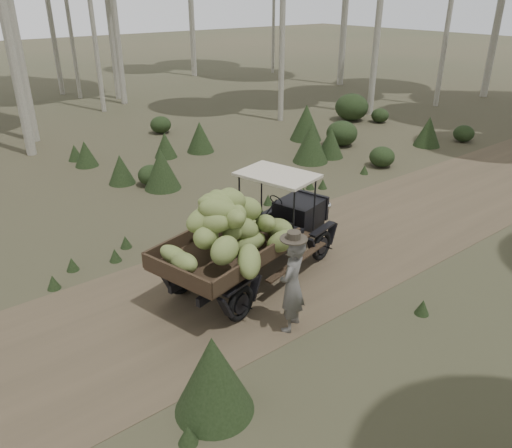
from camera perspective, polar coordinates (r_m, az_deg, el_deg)
name	(u,v)px	position (r m, az deg, el deg)	size (l,w,h in m)	color
ground	(336,245)	(11.82, 9.10, -2.34)	(120.00, 120.00, 0.00)	#473D2B
dirt_track	(336,244)	(11.81, 9.10, -2.32)	(70.00, 4.00, 0.01)	brown
banana_truck	(241,226)	(9.45, -1.68, -0.27)	(4.65, 2.79, 2.25)	black
farmer	(292,284)	(8.51, 4.15, -6.90)	(0.75, 0.65, 1.88)	#575450
undergrowth	(392,220)	(11.98, 15.26, 0.44)	(24.16, 23.59, 1.39)	#233319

